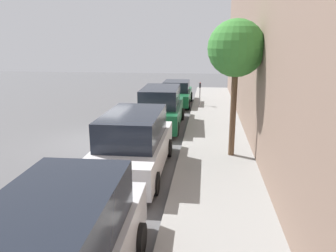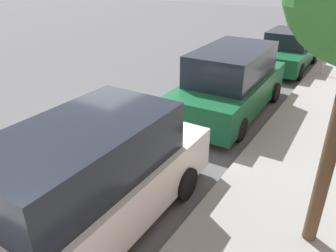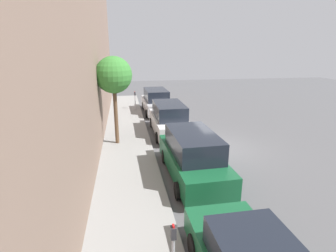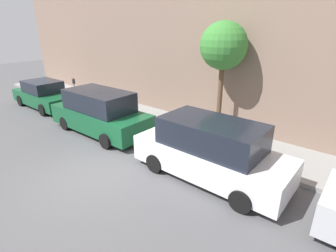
% 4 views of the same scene
% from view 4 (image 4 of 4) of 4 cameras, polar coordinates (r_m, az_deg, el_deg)
% --- Properties ---
extents(ground_plane, '(60.00, 60.00, 0.00)m').
position_cam_4_polar(ground_plane, '(9.09, -15.07, -9.75)').
color(ground_plane, '#515154').
extents(sidewalk, '(2.59, 32.00, 0.15)m').
position_cam_4_polar(sidewalk, '(12.05, 3.73, -0.67)').
color(sidewalk, gray).
rests_on(sidewalk, ground_plane).
extents(parked_minivan_second, '(2.02, 4.92, 1.90)m').
position_cam_4_polar(parked_minivan_second, '(8.24, 9.23, -5.33)').
color(parked_minivan_second, silver).
rests_on(parked_minivan_second, ground_plane).
extents(parked_minivan_third, '(2.04, 4.95, 1.90)m').
position_cam_4_polar(parked_minivan_third, '(11.97, -14.57, 2.85)').
color(parked_minivan_third, '#14512D').
rests_on(parked_minivan_third, ground_plane).
extents(parked_sedan_fourth, '(1.92, 4.52, 1.54)m').
position_cam_4_polar(parked_sedan_fourth, '(16.92, -25.28, 6.13)').
color(parked_sedan_fourth, '#14512D').
rests_on(parked_sedan_fourth, ground_plane).
extents(parking_meter_far, '(0.11, 0.15, 1.42)m').
position_cam_4_polar(parking_meter_far, '(16.89, -19.71, 7.96)').
color(parking_meter_far, '#ADADB2').
rests_on(parking_meter_far, sidewalk).
extents(street_tree, '(1.87, 1.87, 4.57)m').
position_cam_4_polar(street_tree, '(10.89, 11.99, 16.53)').
color(street_tree, brown).
rests_on(street_tree, sidewalk).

